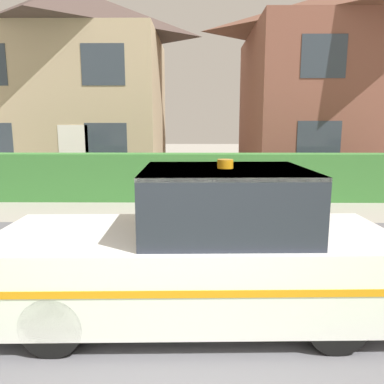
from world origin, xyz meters
TOP-DOWN VIEW (x-y plane):
  - road_strip at (0.00, 3.60)m, footprint 28.00×5.55m
  - garden_hedge at (0.13, 8.88)m, footprint 12.51×0.67m
  - police_car at (0.20, 2.38)m, footprint 4.27×1.71m
  - house_left at (-4.74, 13.62)m, footprint 7.28×5.53m
  - house_right at (6.29, 13.77)m, footprint 8.42×6.79m

SIDE VIEW (x-z plane):
  - road_strip at x=0.00m, z-range 0.00..0.01m
  - garden_hedge at x=0.13m, z-range 0.00..1.32m
  - police_car at x=0.20m, z-range -0.13..1.62m
  - house_left at x=-4.74m, z-range 0.07..7.34m
  - house_right at x=6.29m, z-range 0.06..7.35m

